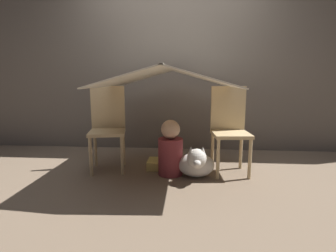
{
  "coord_description": "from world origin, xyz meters",
  "views": [
    {
      "loc": [
        0.22,
        -2.65,
        1.03
      ],
      "look_at": [
        0.0,
        0.16,
        0.52
      ],
      "focal_mm": 28.0,
      "sensor_mm": 36.0,
      "label": 1
    }
  ],
  "objects": [
    {
      "name": "ground_plane",
      "position": [
        0.0,
        0.0,
        0.0
      ],
      "size": [
        8.8,
        8.8,
        0.0
      ],
      "primitive_type": "plane",
      "color": "#7A6651"
    },
    {
      "name": "wall_back",
      "position": [
        0.0,
        1.2,
        1.25
      ],
      "size": [
        7.0,
        0.05,
        2.5
      ],
      "color": "#6B6056",
      "rests_on": "ground_plane"
    },
    {
      "name": "chair_left",
      "position": [
        -0.7,
        0.24,
        0.52
      ],
      "size": [
        0.46,
        0.46,
        0.95
      ],
      "rotation": [
        0.0,
        0.0,
        0.2
      ],
      "color": "#D1B27F",
      "rests_on": "ground_plane"
    },
    {
      "name": "chair_right",
      "position": [
        0.68,
        0.24,
        0.52
      ],
      "size": [
        0.42,
        0.42,
        0.95
      ],
      "rotation": [
        0.0,
        0.0,
        0.09
      ],
      "color": "#D1B27F",
      "rests_on": "ground_plane"
    },
    {
      "name": "sheet_canopy",
      "position": [
        0.0,
        0.16,
        1.05
      ],
      "size": [
        1.37,
        1.47,
        0.21
      ],
      "color": "silver"
    },
    {
      "name": "person_front",
      "position": [
        0.03,
        0.09,
        0.27
      ],
      "size": [
        0.27,
        0.27,
        0.6
      ],
      "color": "maroon",
      "rests_on": "ground_plane"
    },
    {
      "name": "dog",
      "position": [
        0.31,
        -0.0,
        0.16
      ],
      "size": [
        0.39,
        0.41,
        0.37
      ],
      "color": "silver",
      "rests_on": "ground_plane"
    },
    {
      "name": "floor_cushion",
      "position": [
        -0.08,
        0.27,
        0.05
      ],
      "size": [
        0.32,
        0.26,
        0.1
      ],
      "color": "#E5CC66",
      "rests_on": "ground_plane"
    }
  ]
}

